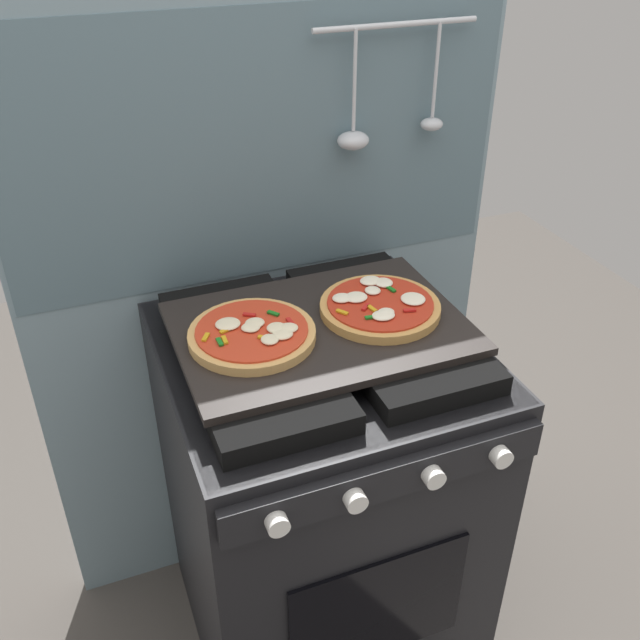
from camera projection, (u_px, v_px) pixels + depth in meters
name	position (u px, v px, depth m)	size (l,w,h in m)	color
ground_plane	(320.00, 623.00, 1.84)	(4.00, 4.00, 0.00)	#4C4742
kitchen_backsplash	(268.00, 299.00, 1.68)	(1.10, 0.09, 1.55)	#7A939E
stove	(320.00, 500.00, 1.59)	(0.60, 0.64, 0.90)	black
baking_tray	(320.00, 328.00, 1.35)	(0.54, 0.38, 0.02)	black
pizza_left	(252.00, 333.00, 1.30)	(0.23, 0.23, 0.03)	tan
pizza_right	(379.00, 305.00, 1.38)	(0.23, 0.23, 0.03)	tan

